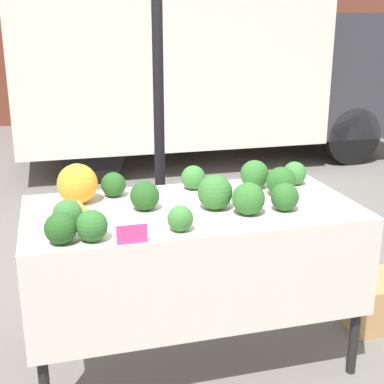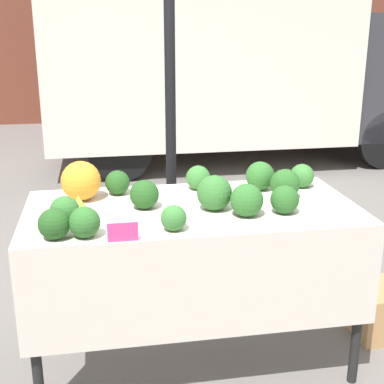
# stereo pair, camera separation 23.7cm
# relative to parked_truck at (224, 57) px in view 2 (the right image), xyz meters

# --- Properties ---
(ground_plane) EXTENTS (40.00, 40.00, 0.00)m
(ground_plane) POSITION_rel_parked_truck_xyz_m (-1.26, -4.69, -1.39)
(ground_plane) COLOR slate
(tent_pole) EXTENTS (0.07, 0.07, 2.42)m
(tent_pole) POSITION_rel_parked_truck_xyz_m (-1.25, -3.82, -0.18)
(tent_pole) COLOR black
(tent_pole) RESTS_ON ground_plane
(parked_truck) EXTENTS (5.03, 2.29, 2.58)m
(parked_truck) POSITION_rel_parked_truck_xyz_m (0.00, 0.00, 0.00)
(parked_truck) COLOR silver
(parked_truck) RESTS_ON ground_plane
(market_table) EXTENTS (1.73, 0.85, 0.92)m
(market_table) POSITION_rel_parked_truck_xyz_m (-1.26, -4.76, -0.60)
(market_table) COLOR beige
(market_table) RESTS_ON ground_plane
(orange_cauliflower) EXTENTS (0.21, 0.21, 0.21)m
(orange_cauliflower) POSITION_rel_parked_truck_xyz_m (-1.83, -4.47, -0.37)
(orange_cauliflower) COLOR orange
(orange_cauliflower) RESTS_ON market_table
(romanesco_head) EXTENTS (0.13, 0.13, 0.10)m
(romanesco_head) POSITION_rel_parked_truck_xyz_m (-1.84, -4.72, -0.42)
(romanesco_head) COLOR #93B238
(romanesco_head) RESTS_ON market_table
(broccoli_head_0) EXTENTS (0.16, 0.16, 0.16)m
(broccoli_head_0) POSITION_rel_parked_truck_xyz_m (-0.74, -4.63, -0.39)
(broccoli_head_0) COLOR #285B23
(broccoli_head_0) RESTS_ON market_table
(broccoli_head_1) EXTENTS (0.17, 0.17, 0.17)m
(broccoli_head_1) POSITION_rel_parked_truck_xyz_m (-0.82, -4.46, -0.39)
(broccoli_head_1) COLOR #2D6628
(broccoli_head_1) RESTS_ON market_table
(broccoli_head_2) EXTENTS (0.17, 0.17, 0.17)m
(broccoli_head_2) POSITION_rel_parked_truck_xyz_m (-1.02, -4.88, -0.39)
(broccoli_head_2) COLOR #2D6628
(broccoli_head_2) RESTS_ON market_table
(broccoli_head_3) EXTENTS (0.12, 0.12, 0.12)m
(broccoli_head_3) POSITION_rel_parked_truck_xyz_m (-1.40, -5.01, -0.41)
(broccoli_head_3) COLOR #387533
(broccoli_head_3) RESTS_ON market_table
(broccoli_head_4) EXTENTS (0.14, 0.14, 0.14)m
(broccoli_head_4) POSITION_rel_parked_truck_xyz_m (-1.94, -5.01, -0.40)
(broccoli_head_4) COLOR #23511E
(broccoli_head_4) RESTS_ON market_table
(broccoli_head_5) EXTENTS (0.14, 0.14, 0.14)m
(broccoli_head_5) POSITION_rel_parked_truck_xyz_m (-1.64, -4.41, -0.41)
(broccoli_head_5) COLOR #23511E
(broccoli_head_5) RESTS_ON market_table
(broccoli_head_6) EXTENTS (0.14, 0.14, 0.14)m
(broccoli_head_6) POSITION_rel_parked_truck_xyz_m (-1.17, -4.39, -0.40)
(broccoli_head_6) COLOR #387533
(broccoli_head_6) RESTS_ON market_table
(broccoli_head_7) EXTENTS (0.14, 0.14, 0.14)m
(broccoli_head_7) POSITION_rel_parked_truck_xyz_m (-0.57, -4.46, -0.40)
(broccoli_head_7) COLOR #387533
(broccoli_head_7) RESTS_ON market_table
(broccoli_head_8) EXTENTS (0.15, 0.15, 0.15)m
(broccoli_head_8) POSITION_rel_parked_truck_xyz_m (-1.51, -4.67, -0.40)
(broccoli_head_8) COLOR #23511E
(broccoli_head_8) RESTS_ON market_table
(broccoli_head_9) EXTENTS (0.14, 0.14, 0.14)m
(broccoli_head_9) POSITION_rel_parked_truck_xyz_m (-1.90, -4.85, -0.40)
(broccoli_head_9) COLOR #336B2D
(broccoli_head_9) RESTS_ON market_table
(broccoli_head_10) EXTENTS (0.14, 0.14, 0.14)m
(broccoli_head_10) POSITION_rel_parked_truck_xyz_m (-1.81, -5.02, -0.40)
(broccoli_head_10) COLOR #2D6628
(broccoli_head_10) RESTS_ON market_table
(broccoli_head_11) EXTENTS (0.18, 0.18, 0.18)m
(broccoli_head_11) POSITION_rel_parked_truck_xyz_m (-1.16, -4.75, -0.38)
(broccoli_head_11) COLOR #336B2D
(broccoli_head_11) RESTS_ON market_table
(broccoli_head_12) EXTENTS (0.15, 0.15, 0.15)m
(broccoli_head_12) POSITION_rel_parked_truck_xyz_m (-0.82, -4.87, -0.40)
(broccoli_head_12) COLOR #285B23
(broccoli_head_12) RESTS_ON market_table
(price_sign) EXTENTS (0.14, 0.01, 0.09)m
(price_sign) POSITION_rel_parked_truck_xyz_m (-1.64, -5.10, -0.43)
(price_sign) COLOR #E53D84
(price_sign) RESTS_ON market_table
(produce_crate) EXTENTS (0.39, 0.36, 0.30)m
(produce_crate) POSITION_rel_parked_truck_xyz_m (-0.05, -4.62, -1.24)
(produce_crate) COLOR tan
(produce_crate) RESTS_ON ground_plane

